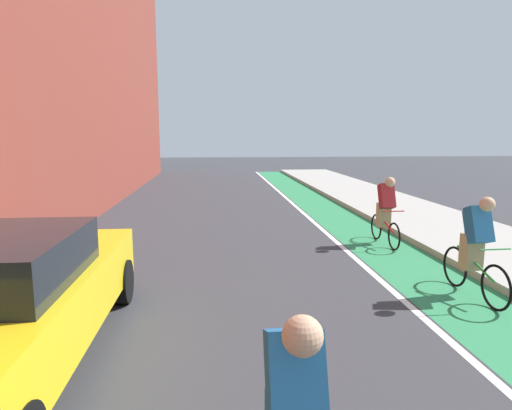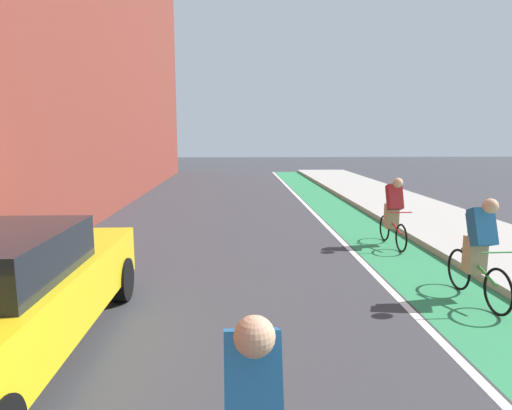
{
  "view_description": "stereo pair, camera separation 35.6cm",
  "coord_description": "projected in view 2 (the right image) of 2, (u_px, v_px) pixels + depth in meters",
  "views": [
    {
      "loc": [
        -0.62,
        5.11,
        2.52
      ],
      "look_at": [
        0.05,
        12.29,
        1.38
      ],
      "focal_mm": 30.93,
      "sensor_mm": 36.0,
      "label": 1
    },
    {
      "loc": [
        -0.27,
        5.08,
        2.52
      ],
      "look_at": [
        0.05,
        12.29,
        1.38
      ],
      "focal_mm": 30.93,
      "sensor_mm": 36.0,
      "label": 2
    }
  ],
  "objects": [
    {
      "name": "building_facade_left",
      "position": [
        10.0,
        7.0,
        10.7
      ],
      "size": [
        4.15,
        37.36,
        11.19
      ],
      "color": "brown",
      "rests_on": "ground"
    },
    {
      "name": "lane_divider_stripe",
      "position": [
        330.0,
        229.0,
        11.95
      ],
      "size": [
        0.12,
        37.36,
        0.0
      ],
      "primitive_type": "cube",
      "color": "white",
      "rests_on": "ground"
    },
    {
      "name": "sidewalk_right",
      "position": [
        449.0,
        225.0,
        12.08
      ],
      "size": [
        3.19,
        37.36,
        0.14
      ],
      "primitive_type": "cube",
      "color": "#A8A59E",
      "rests_on": "ground"
    },
    {
      "name": "cyclist_trailing",
      "position": [
        479.0,
        247.0,
        6.66
      ],
      "size": [
        0.48,
        1.73,
        1.62
      ],
      "color": "black",
      "rests_on": "ground"
    },
    {
      "name": "cyclist_far",
      "position": [
        393.0,
        210.0,
        10.01
      ],
      "size": [
        0.48,
        1.67,
        1.59
      ],
      "color": "black",
      "rests_on": "ground"
    },
    {
      "name": "bike_lane_paint",
      "position": [
        362.0,
        229.0,
        11.99
      ],
      "size": [
        1.6,
        37.36,
        0.0
      ],
      "primitive_type": "cube",
      "color": "#2D8451",
      "rests_on": "ground"
    },
    {
      "name": "ground_plane",
      "position": [
        249.0,
        249.0,
        9.88
      ],
      "size": [
        82.2,
        82.2,
        0.0
      ],
      "primitive_type": "plane",
      "color": "#38383D"
    }
  ]
}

